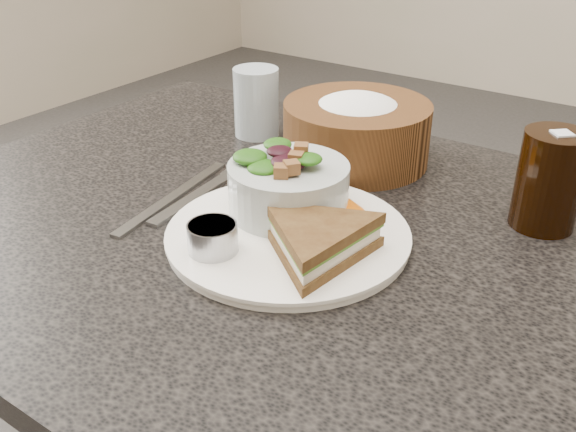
% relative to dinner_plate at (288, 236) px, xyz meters
% --- Properties ---
extents(dinner_plate, '(0.26, 0.26, 0.01)m').
position_rel_dinner_plate_xyz_m(dinner_plate, '(0.00, 0.00, 0.00)').
color(dinner_plate, white).
rests_on(dinner_plate, dining_table).
extents(sandwich, '(0.21, 0.21, 0.04)m').
position_rel_dinner_plate_xyz_m(sandwich, '(0.05, -0.03, 0.03)').
color(sandwich, brown).
rests_on(sandwich, dinner_plate).
extents(salad_bowl, '(0.17, 0.17, 0.08)m').
position_rel_dinner_plate_xyz_m(salad_bowl, '(-0.03, 0.04, 0.05)').
color(salad_bowl, '#AFB7B3').
rests_on(salad_bowl, dinner_plate).
extents(dressing_ramekin, '(0.06, 0.06, 0.03)m').
position_rel_dinner_plate_xyz_m(dressing_ramekin, '(-0.04, -0.08, 0.02)').
color(dressing_ramekin, '#96989E').
rests_on(dressing_ramekin, dinner_plate).
extents(orange_wedge, '(0.10, 0.10, 0.03)m').
position_rel_dinner_plate_xyz_m(orange_wedge, '(0.02, 0.06, 0.02)').
color(orange_wedge, orange).
rests_on(orange_wedge, dinner_plate).
extents(fork, '(0.03, 0.17, 0.00)m').
position_rel_dinner_plate_xyz_m(fork, '(-0.15, 0.02, -0.00)').
color(fork, '#A1A2A4').
rests_on(fork, dining_table).
extents(knife, '(0.05, 0.22, 0.00)m').
position_rel_dinner_plate_xyz_m(knife, '(-0.17, 0.00, -0.00)').
color(knife, gray).
rests_on(knife, dining_table).
extents(bread_basket, '(0.22, 0.22, 0.11)m').
position_rel_dinner_plate_xyz_m(bread_basket, '(-0.05, 0.23, 0.05)').
color(bread_basket, brown).
rests_on(bread_basket, dining_table).
extents(cola_glass, '(0.08, 0.08, 0.12)m').
position_rel_dinner_plate_xyz_m(cola_glass, '(0.22, 0.19, 0.06)').
color(cola_glass, black).
rests_on(cola_glass, dining_table).
extents(water_glass, '(0.09, 0.09, 0.10)m').
position_rel_dinner_plate_xyz_m(water_glass, '(-0.22, 0.23, 0.05)').
color(water_glass, '#A9B9C0').
rests_on(water_glass, dining_table).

